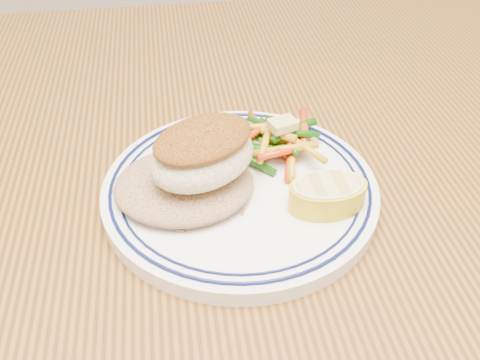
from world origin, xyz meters
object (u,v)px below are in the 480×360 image
dining_table (244,248)px  rice_pilaf (184,182)px  plate (240,189)px  lemon_wedge (327,194)px  vegetable_pile (275,139)px  fish_fillet (203,153)px

dining_table → rice_pilaf: (-0.06, -0.03, 0.12)m
rice_pilaf → plate: bearing=3.7°
dining_table → lemon_wedge: bearing=-48.2°
dining_table → vegetable_pile: (0.03, 0.02, 0.13)m
dining_table → plate: bearing=-107.7°
rice_pilaf → lemon_wedge: (0.12, -0.04, 0.00)m
vegetable_pile → dining_table: bearing=-149.5°
rice_pilaf → fish_fillet: size_ratio=1.04×
lemon_wedge → plate: bearing=149.7°
vegetable_pile → rice_pilaf: bearing=-151.5°
fish_fillet → vegetable_pile: (0.07, 0.05, -0.03)m
fish_fillet → lemon_wedge: 0.11m
fish_fillet → lemon_wedge: fish_fillet is taller
plate → rice_pilaf: size_ratio=2.02×
plate → rice_pilaf: 0.05m
vegetable_pile → lemon_wedge: vegetable_pile is taller
fish_fillet → dining_table: bearing=37.1°
rice_pilaf → lemon_wedge: lemon_wedge is taller
dining_table → fish_fillet: fish_fillet is taller
rice_pilaf → vegetable_pile: 0.10m
plate → lemon_wedge: size_ratio=3.66×
dining_table → plate: (-0.01, -0.03, 0.11)m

